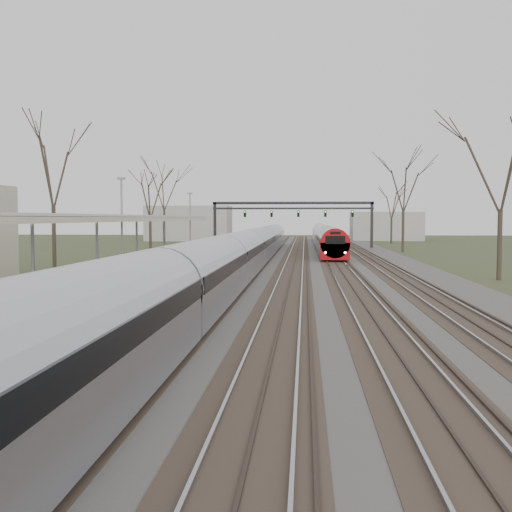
# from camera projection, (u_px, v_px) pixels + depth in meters

# --- Properties ---
(track_bed) EXTENTS (24.00, 160.00, 0.22)m
(track_bed) POSITION_uv_depth(u_px,v_px,m) (286.00, 264.00, 54.09)
(track_bed) COLOR #474442
(track_bed) RESTS_ON ground
(platform) EXTENTS (3.50, 69.00, 1.00)m
(platform) POSITION_uv_depth(u_px,v_px,m) (117.00, 277.00, 37.35)
(platform) COLOR #9E9B93
(platform) RESTS_ON ground
(canopy) EXTENTS (4.10, 50.00, 3.11)m
(canopy) POSITION_uv_depth(u_px,v_px,m) (90.00, 218.00, 32.66)
(canopy) COLOR slate
(canopy) RESTS_ON platform
(signal_gantry) EXTENTS (21.00, 0.59, 6.08)m
(signal_gantry) POSITION_uv_depth(u_px,v_px,m) (293.00, 211.00, 83.64)
(signal_gantry) COLOR black
(signal_gantry) RESTS_ON ground
(tree_west_far) EXTENTS (5.50, 5.50, 11.33)m
(tree_west_far) POSITION_uv_depth(u_px,v_px,m) (53.00, 164.00, 47.97)
(tree_west_far) COLOR #2D231C
(tree_west_far) RESTS_ON ground
(tree_east_far) EXTENTS (5.00, 5.00, 10.30)m
(tree_east_far) POSITION_uv_depth(u_px,v_px,m) (501.00, 164.00, 39.67)
(tree_east_far) COLOR #2D231C
(tree_east_far) RESTS_ON ground
(train_near) EXTENTS (2.62, 90.21, 3.05)m
(train_near) POSITION_uv_depth(u_px,v_px,m) (248.00, 250.00, 49.15)
(train_near) COLOR #B1B3BB
(train_near) RESTS_ON ground
(train_far) EXTENTS (2.62, 60.21, 3.05)m
(train_far) POSITION_uv_depth(u_px,v_px,m) (325.00, 237.00, 85.16)
(train_far) COLOR #B1B3BB
(train_far) RESTS_ON ground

